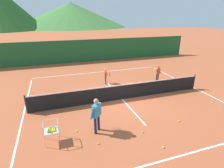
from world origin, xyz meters
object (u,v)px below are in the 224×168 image
Objects in this scene: tennis_ball_4 at (163,147)px; tennis_ball_6 at (77,131)px; tennis_ball_1 at (179,121)px; student_1 at (158,72)px; tennis_ball_5 at (143,132)px; tennis_ball_2 at (212,103)px; instructor at (96,112)px; student_0 at (106,74)px; tennis_ball_3 at (98,144)px; tennis_net at (122,92)px; ball_cart at (51,130)px.

tennis_ball_4 and tennis_ball_6 have the same top height.
tennis_ball_1 is at bearing -9.06° from tennis_ball_6.
student_1 reaches higher than tennis_ball_6.
tennis_ball_6 is at bearing 160.05° from tennis_ball_5.
instructor is at bearing -176.07° from tennis_ball_2.
tennis_ball_3 is (-2.32, -6.57, -0.69)m from student_0.
student_1 reaches higher than tennis_net.
tennis_ball_3 is 1.32m from tennis_ball_6.
tennis_ball_1 is (5.91, -0.42, -0.55)m from ball_cart.
tennis_net reaches higher than tennis_ball_2.
student_1 is 18.40× the size of tennis_ball_3.
tennis_ball_2 is at bearing 3.93° from instructor.
student_1 is 18.40× the size of tennis_ball_5.
instructor reaches higher than ball_cart.
tennis_ball_3 is 1.00× the size of tennis_ball_5.
tennis_ball_5 is at bearing -96.75° from tennis_net.
tennis_ball_6 is (-7.09, -4.75, -0.72)m from student_1.
tennis_ball_1 is 1.00× the size of tennis_ball_4.
instructor is 1.34× the size of student_0.
tennis_net reaches higher than tennis_ball_4.
ball_cart is 13.22× the size of tennis_ball_4.
tennis_ball_4 is 3.75m from tennis_ball_6.
instructor is 23.78× the size of tennis_ball_1.
ball_cart reaches higher than tennis_ball_2.
tennis_ball_2 is at bearing 17.99° from tennis_ball_1.
tennis_ball_4 is at bearing -35.08° from tennis_ball_6.
instructor reaches higher than tennis_ball_3.
tennis_ball_4 is at bearing -23.61° from tennis_ball_3.
tennis_ball_2 is at bearing -25.13° from tennis_net.
student_0 is 17.71× the size of tennis_ball_2.
tennis_net is 6.75× the size of instructor.
instructor is 1.28m from tennis_ball_3.
tennis_net is at bearing 88.70° from tennis_ball_4.
tennis_ball_1 is at bearing 37.38° from tennis_ball_4.
tennis_ball_3 is (-2.48, -3.60, -0.47)m from tennis_net.
tennis_ball_2 is 7.98m from tennis_ball_6.
tennis_ball_5 is (-4.33, -5.75, -0.72)m from student_1.
tennis_ball_6 is at bearing -146.18° from student_1.
student_0 is 17.71× the size of tennis_ball_3.
tennis_net reaches higher than ball_cart.
student_0 is at bearing 106.62° from tennis_ball_1.
ball_cart is 5.95m from tennis_ball_1.
ball_cart is 13.22× the size of tennis_ball_5.
tennis_ball_5 is at bearing -9.57° from ball_cart.
tennis_net is 3.70m from tennis_ball_1.
student_0 is at bearing 87.75° from tennis_ball_5.
tennis_ball_4 is at bearing -23.61° from ball_cart.
instructor reaches higher than tennis_ball_1.
tennis_ball_4 is (0.05, -7.60, -0.69)m from student_0.
tennis_ball_4 is (2.37, -1.04, 0.00)m from tennis_ball_3.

